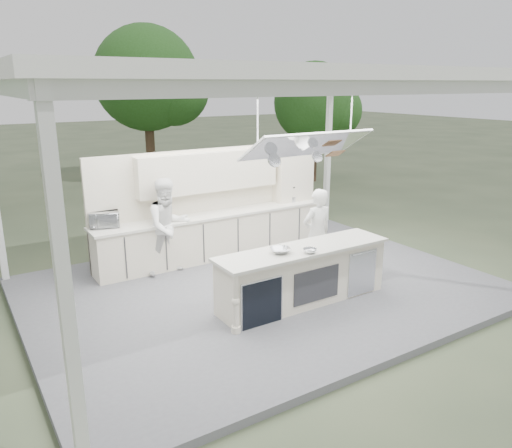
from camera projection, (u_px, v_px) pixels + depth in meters
ground at (263, 292)px, 9.08m from camera, size 90.00×90.00×0.00m
stage_deck at (263, 289)px, 9.07m from camera, size 8.00×6.00×0.12m
tent at (265, 80)px, 8.06m from camera, size 8.20×6.20×3.86m
demo_island at (302, 275)px, 8.27m from camera, size 3.10×0.79×0.95m
back_counter at (214, 235)px, 10.46m from camera, size 5.08×0.72×0.95m
back_wall_unit at (226, 185)px, 10.60m from camera, size 5.05×0.48×2.25m
tree_cluster at (93, 95)px, 16.04m from camera, size 19.55×9.40×5.85m
head_chef at (317, 234)px, 9.28m from camera, size 0.63×0.42×1.70m
sous_chef at (168, 226)px, 9.46m from camera, size 0.97×0.79×1.86m
toaster_oven at (104, 219)px, 9.30m from camera, size 0.61×0.48×0.30m
bowl_large at (280, 251)px, 7.90m from camera, size 0.42×0.42×0.08m
bowl_small at (310, 251)px, 7.91m from camera, size 0.23×0.23×0.07m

